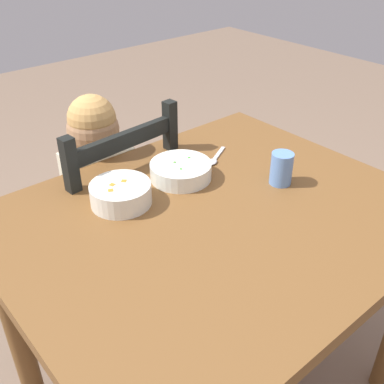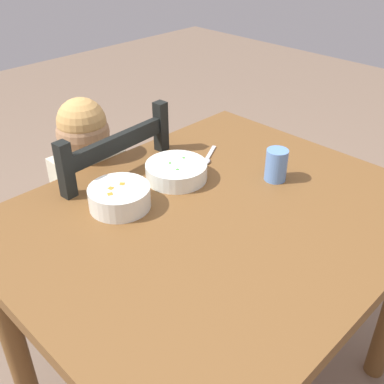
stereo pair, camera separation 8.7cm
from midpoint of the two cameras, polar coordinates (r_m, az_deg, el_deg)
dining_table at (r=1.30m, az=0.88°, el=-6.87°), size 1.11×0.91×0.76m
dining_chair at (r=1.71m, az=-12.67°, el=-4.98°), size 0.45×0.45×0.92m
child_figure at (r=1.60m, az=-13.42°, el=0.03°), size 0.32×0.31×0.95m
bowl_of_peas at (r=1.37m, az=-3.78°, el=2.60°), size 0.18×0.18×0.05m
bowl_of_carrots at (r=1.26m, az=-10.94°, el=-0.60°), size 0.17×0.17×0.06m
spoon at (r=1.48m, az=0.20°, el=4.15°), size 0.13×0.08×0.01m
drinking_cup at (r=1.37m, az=8.62°, el=3.30°), size 0.06×0.06×0.10m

